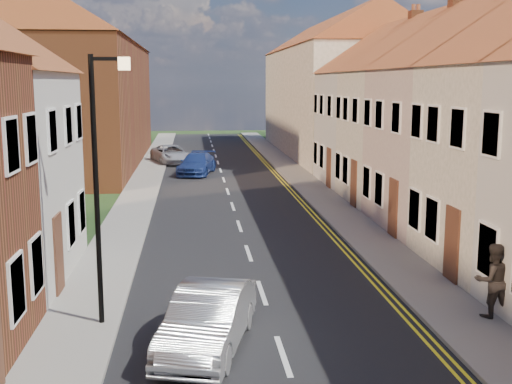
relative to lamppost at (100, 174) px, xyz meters
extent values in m
cube|color=black|center=(3.81, 10.00, -3.53)|extent=(7.00, 90.00, 0.02)
cube|color=gray|center=(-0.59, 10.00, -3.48)|extent=(1.80, 90.00, 0.12)
cube|color=gray|center=(8.21, 10.00, -3.48)|extent=(1.80, 90.00, 0.12)
cube|color=#BAA493|center=(13.11, 8.90, -0.54)|extent=(8.00, 5.80, 6.00)
cube|color=beige|center=(13.11, 14.30, -0.54)|extent=(8.00, 5.00, 6.00)
cube|color=brown|center=(13.11, 12.40, 4.66)|extent=(0.60, 0.60, 1.60)
cube|color=#B2B0A8|center=(13.11, 19.70, -0.54)|extent=(8.00, 5.80, 6.00)
cube|color=brown|center=(13.11, 17.40, 4.66)|extent=(0.60, 0.60, 1.60)
cube|color=beige|center=(13.11, 35.00, 0.46)|extent=(8.00, 24.00, 8.00)
cube|color=brown|center=(-5.49, 30.00, 0.46)|extent=(8.00, 24.00, 8.00)
cylinder|color=black|center=(-0.09, 0.00, -0.42)|extent=(0.12, 0.12, 6.00)
cube|color=black|center=(0.26, 0.00, 2.48)|extent=(0.70, 0.08, 0.08)
cube|color=#FFD899|center=(0.61, 0.00, 2.38)|extent=(0.25, 0.15, 0.28)
imported|color=#9EA0A6|center=(2.30, -1.46, -2.88)|extent=(2.37, 4.19, 1.31)
imported|color=navy|center=(2.31, 24.49, -2.90)|extent=(2.72, 4.70, 1.28)
imported|color=silver|center=(0.61, 30.00, -2.91)|extent=(3.28, 4.92, 1.25)
imported|color=black|center=(8.91, -0.54, -2.54)|extent=(0.87, 0.69, 1.75)
camera|label=1|loc=(2.03, -14.21, 1.99)|focal=45.00mm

